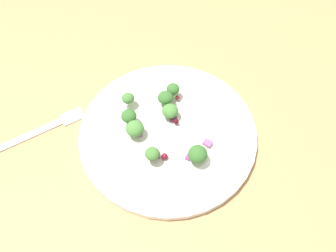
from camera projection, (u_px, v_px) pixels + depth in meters
The scene contains 20 objects.
ground_plane at pixel (168, 138), 55.20cm from camera, with size 180.00×180.00×2.00cm, color tan.
plate at pixel (168, 132), 53.59cm from camera, with size 27.88×27.88×1.70cm.
dressing_pool at pixel (168, 131), 53.22cm from camera, with size 16.17×16.17×0.20cm, color white.
broccoli_floret_0 at pixel (166, 98), 54.54cm from camera, with size 2.50×2.50×2.53cm.
broccoli_floret_1 at pixel (155, 155), 48.66cm from camera, with size 2.14×2.14×2.17cm.
broccoli_floret_2 at pixel (129, 116), 52.27cm from camera, with size 2.40×2.40×2.43cm.
broccoli_floret_3 at pixel (135, 129), 51.48cm from camera, with size 2.79×2.79×2.83cm.
broccoli_floret_4 at pixel (128, 98), 54.38cm from camera, with size 2.04×2.04×2.07cm.
broccoli_floret_5 at pixel (170, 111), 53.43cm from camera, with size 2.57×2.57×2.60cm.
broccoli_floret_6 at pixel (173, 89), 55.32cm from camera, with size 2.13×2.13×2.16cm.
broccoli_floret_7 at pixel (198, 154), 48.99cm from camera, with size 2.84×2.84×2.87cm.
cranberry_0 at pixel (164, 156), 50.07cm from camera, with size 0.99×0.99×0.99cm, color maroon.
cranberry_1 at pixel (176, 122), 53.25cm from camera, with size 0.79×0.79×0.79cm, color #4C0A14.
cranberry_2 at pixel (177, 98), 55.71cm from camera, with size 0.74×0.74×0.74cm, color maroon.
onion_bit_0 at pixel (173, 119), 54.16cm from camera, with size 0.86×1.21×0.36cm, color #843D75.
onion_bit_1 at pixel (189, 157), 50.43cm from camera, with size 1.14×0.80×0.37cm, color #843D75.
onion_bit_2 at pixel (156, 155), 50.41cm from camera, with size 1.38×1.25×0.40cm, color #843D75.
onion_bit_3 at pixel (208, 141), 51.56cm from camera, with size 1.24×1.08×0.42cm, color #A35B93.
onion_bit_4 at pixel (139, 133), 52.70cm from camera, with size 0.92×1.31×0.52cm, color #A35B93.
fork at pixel (35, 132), 54.31cm from camera, with size 16.03×12.49×0.50cm.
Camera 1 is at (26.17, 11.22, 46.33)cm, focal length 36.36 mm.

